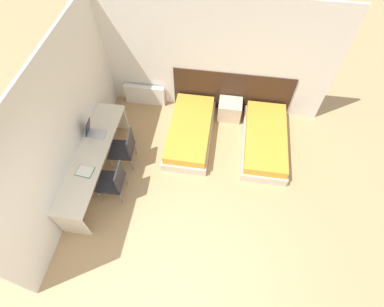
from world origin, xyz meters
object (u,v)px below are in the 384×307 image
(nightstand, at_px, (230,110))
(laptop, at_px, (94,132))
(bed_near_window, at_px, (190,132))
(chair_near_laptop, at_px, (125,148))
(bed_near_door, at_px, (265,140))
(chair_near_notebook, at_px, (113,181))

(nightstand, distance_m, laptop, 3.01)
(bed_near_window, xyz_separation_m, chair_near_laptop, (-1.18, -0.83, 0.28))
(chair_near_laptop, bearing_deg, bed_near_door, 11.88)
(bed_near_window, distance_m, nightstand, 1.09)
(bed_near_door, relative_size, laptop, 5.26)
(chair_near_notebook, bearing_deg, bed_near_window, 50.75)
(bed_near_door, distance_m, chair_near_notebook, 3.21)
(chair_near_laptop, height_order, laptop, laptop)
(chair_near_laptop, bearing_deg, chair_near_notebook, -94.61)
(nightstand, xyz_separation_m, laptop, (-2.55, -1.49, 0.57))
(bed_near_door, bearing_deg, chair_near_laptop, -163.49)
(nightstand, height_order, chair_near_laptop, chair_near_laptop)
(nightstand, relative_size, chair_near_laptop, 0.58)
(bed_near_window, xyz_separation_m, bed_near_door, (1.61, 0.00, 0.00))
(chair_near_laptop, xyz_separation_m, chair_near_notebook, (0.00, -0.75, 0.00))
(bed_near_window, xyz_separation_m, chair_near_notebook, (-1.18, -1.57, 0.28))
(bed_near_door, bearing_deg, chair_near_notebook, -150.59)
(chair_near_notebook, distance_m, laptop, 1.05)
(nightstand, height_order, laptop, laptop)
(chair_near_laptop, relative_size, laptop, 2.44)
(bed_near_door, distance_m, nightstand, 1.09)
(chair_near_notebook, bearing_deg, nightstand, 47.02)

